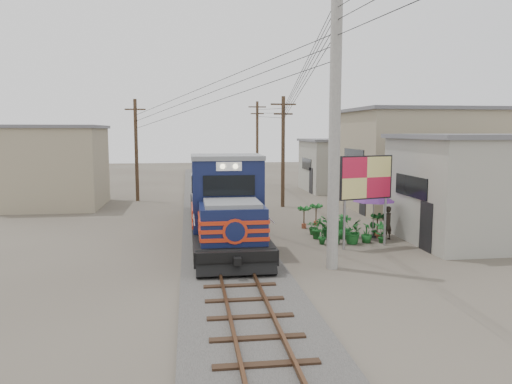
{
  "coord_description": "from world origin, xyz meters",
  "views": [
    {
      "loc": [
        -1.5,
        -17.17,
        4.82
      ],
      "look_at": [
        1.41,
        4.1,
        2.2
      ],
      "focal_mm": 35.0,
      "sensor_mm": 36.0,
      "label": 1
    }
  ],
  "objects": [
    {
      "name": "ground",
      "position": [
        0.0,
        0.0,
        0.0
      ],
      "size": [
        120.0,
        120.0,
        0.0
      ],
      "primitive_type": "plane",
      "color": "#473F35",
      "rests_on": "ground"
    },
    {
      "name": "utility_pole_main",
      "position": [
        3.5,
        -0.5,
        5.0
      ],
      "size": [
        0.4,
        0.4,
        10.0
      ],
      "color": "#9E9B93",
      "rests_on": "ground"
    },
    {
      "name": "shophouse_mid",
      "position": [
        12.5,
        12.0,
        3.11
      ],
      "size": [
        8.4,
        7.35,
        6.2
      ],
      "color": "gray",
      "rests_on": "ground"
    },
    {
      "name": "plant_nursery",
      "position": [
        5.16,
        3.84,
        0.5
      ],
      "size": [
        3.27,
        3.05,
        1.11
      ],
      "color": "#195820",
      "rests_on": "ground"
    },
    {
      "name": "shophouse_left",
      "position": [
        -10.0,
        16.0,
        2.61
      ],
      "size": [
        6.3,
        6.3,
        5.2
      ],
      "color": "gray",
      "rests_on": "ground"
    },
    {
      "name": "vendor",
      "position": [
        7.26,
        3.71,
        0.76
      ],
      "size": [
        0.65,
        0.56,
        1.51
      ],
      "primitive_type": "imported",
      "rotation": [
        0.0,
        0.0,
        3.58
      ],
      "color": "black",
      "rests_on": "ground"
    },
    {
      "name": "power_lines",
      "position": [
        -0.14,
        8.49,
        7.56
      ],
      "size": [
        9.65,
        19.0,
        3.3
      ],
      "color": "black",
      "rests_on": "ground"
    },
    {
      "name": "wooden_pole_mid",
      "position": [
        4.5,
        14.0,
        3.68
      ],
      "size": [
        1.6,
        0.24,
        7.0
      ],
      "color": "#4C3826",
      "rests_on": "ground"
    },
    {
      "name": "shophouse_back",
      "position": [
        11.0,
        22.0,
        2.11
      ],
      "size": [
        6.3,
        6.3,
        4.2
      ],
      "color": "gray",
      "rests_on": "ground"
    },
    {
      "name": "track",
      "position": [
        0.0,
        10.0,
        0.26
      ],
      "size": [
        1.15,
        70.0,
        0.12
      ],
      "color": "#51331E",
      "rests_on": "ground"
    },
    {
      "name": "wooden_pole_far",
      "position": [
        4.8,
        28.0,
        3.93
      ],
      "size": [
        1.6,
        0.24,
        7.5
      ],
      "color": "#4C3826",
      "rests_on": "ground"
    },
    {
      "name": "locomotive",
      "position": [
        0.0,
        5.82,
        1.66
      ],
      "size": [
        2.78,
        15.13,
        3.75
      ],
      "color": "black",
      "rests_on": "ground"
    },
    {
      "name": "market_umbrella",
      "position": [
        6.83,
        4.26,
        1.89
      ],
      "size": [
        2.06,
        2.06,
        2.15
      ],
      "rotation": [
        0.0,
        0.0,
        -0.06
      ],
      "color": "black",
      "rests_on": "ground"
    },
    {
      "name": "billboard",
      "position": [
        5.76,
        2.41,
        2.84
      ],
      "size": [
        2.43,
        0.77,
        3.83
      ],
      "rotation": [
        0.0,
        0.0,
        0.27
      ],
      "color": "#99999E",
      "rests_on": "ground"
    },
    {
      "name": "ballast",
      "position": [
        0.0,
        10.0,
        0.08
      ],
      "size": [
        3.6,
        70.0,
        0.16
      ],
      "primitive_type": "cube",
      "color": "#595651",
      "rests_on": "ground"
    },
    {
      "name": "wooden_pole_left",
      "position": [
        -5.0,
        18.0,
        3.68
      ],
      "size": [
        1.6,
        0.24,
        7.0
      ],
      "color": "#4C3826",
      "rests_on": "ground"
    },
    {
      "name": "shophouse_front",
      "position": [
        11.5,
        3.0,
        2.36
      ],
      "size": [
        7.35,
        6.3,
        4.7
      ],
      "color": "gray",
      "rests_on": "ground"
    }
  ]
}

